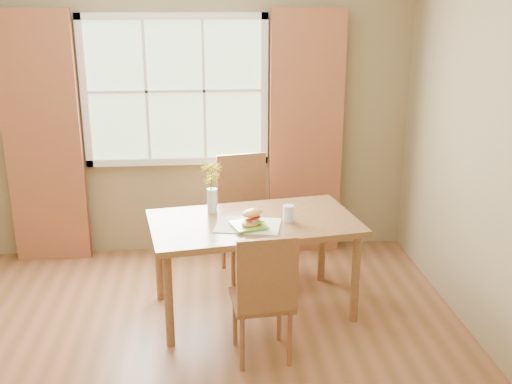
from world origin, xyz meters
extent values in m
cube|color=brown|center=(0.00, 0.00, -0.01)|extent=(4.20, 3.80, 0.02)
cube|color=#8A7953|center=(0.00, 1.91, 1.35)|extent=(4.20, 0.02, 2.70)
cube|color=#8A7953|center=(0.00, -1.91, 1.35)|extent=(4.20, 0.02, 2.70)
cube|color=#8A7953|center=(2.11, 0.00, 1.35)|extent=(0.02, 3.80, 2.70)
cube|color=#AED09D|center=(0.00, 1.88, 1.50)|extent=(1.50, 0.02, 1.20)
cube|color=white|center=(0.00, 1.85, 2.13)|extent=(1.62, 0.04, 0.06)
cube|color=white|center=(0.00, 1.85, 0.87)|extent=(1.62, 0.04, 0.06)
cube|color=white|center=(-0.78, 1.85, 1.50)|extent=(0.06, 0.04, 1.32)
cube|color=white|center=(0.78, 1.85, 1.50)|extent=(0.06, 0.04, 1.32)
cube|color=white|center=(0.00, 1.85, 1.50)|extent=(1.50, 0.03, 0.02)
cube|color=maroon|center=(-1.15, 1.78, 1.10)|extent=(0.65, 0.08, 2.20)
cube|color=maroon|center=(1.15, 1.78, 1.10)|extent=(0.65, 0.08, 2.20)
cube|color=brown|center=(0.59, 0.66, 0.71)|extent=(1.61, 1.07, 0.05)
cylinder|color=brown|center=(-0.02, 0.21, 0.34)|extent=(0.06, 0.06, 0.68)
cylinder|color=brown|center=(1.31, 0.43, 0.34)|extent=(0.06, 0.06, 0.68)
cylinder|color=brown|center=(-0.14, 0.90, 0.34)|extent=(0.06, 0.06, 0.68)
cylinder|color=brown|center=(1.19, 1.11, 0.34)|extent=(0.06, 0.06, 0.68)
cube|color=brown|center=(0.59, 0.04, 0.41)|extent=(0.41, 0.41, 0.04)
cube|color=brown|center=(0.60, -0.13, 0.67)|extent=(0.38, 0.07, 0.49)
cylinder|color=brown|center=(0.45, -0.12, 0.19)|extent=(0.03, 0.03, 0.39)
cylinder|color=brown|center=(0.75, -0.09, 0.19)|extent=(0.03, 0.03, 0.39)
cylinder|color=brown|center=(0.42, 0.18, 0.19)|extent=(0.03, 0.03, 0.39)
cylinder|color=brown|center=(0.72, 0.21, 0.19)|extent=(0.03, 0.03, 0.39)
cube|color=brown|center=(0.59, 1.28, 0.46)|extent=(0.50, 0.50, 0.04)
cube|color=brown|center=(0.55, 1.47, 0.75)|extent=(0.42, 0.12, 0.55)
cylinder|color=brown|center=(0.45, 1.08, 0.22)|extent=(0.04, 0.04, 0.44)
cylinder|color=brown|center=(0.79, 1.15, 0.22)|extent=(0.04, 0.04, 0.44)
cylinder|color=brown|center=(0.38, 1.42, 0.22)|extent=(0.04, 0.04, 0.44)
cylinder|color=brown|center=(0.72, 1.49, 0.22)|extent=(0.04, 0.04, 0.44)
cube|color=beige|center=(0.54, 0.55, 0.73)|extent=(0.51, 0.42, 0.01)
cube|color=#73B82E|center=(0.54, 0.52, 0.74)|extent=(0.28, 0.28, 0.01)
ellipsoid|color=#F8C654|center=(0.56, 0.51, 0.77)|extent=(0.20, 0.19, 0.04)
ellipsoid|color=#4C8C2D|center=(0.60, 0.49, 0.78)|extent=(0.09, 0.06, 0.01)
cylinder|color=red|center=(0.55, 0.51, 0.80)|extent=(0.09, 0.09, 0.01)
cylinder|color=red|center=(0.58, 0.52, 0.81)|extent=(0.08, 0.08, 0.01)
ellipsoid|color=#F8C654|center=(0.56, 0.51, 0.84)|extent=(0.20, 0.19, 0.06)
cylinder|color=silver|center=(0.83, 0.62, 0.79)|extent=(0.08, 0.08, 0.12)
cylinder|color=silver|center=(0.83, 0.62, 0.78)|extent=(0.07, 0.07, 0.10)
cylinder|color=silver|center=(0.29, 0.85, 0.82)|extent=(0.08, 0.08, 0.19)
cylinder|color=silver|center=(0.29, 0.85, 0.78)|extent=(0.07, 0.07, 0.09)
cylinder|color=#3D7028|center=(0.29, 0.85, 0.91)|extent=(0.01, 0.01, 0.36)
cylinder|color=#3D7028|center=(0.30, 0.84, 0.88)|extent=(0.01, 0.01, 0.29)
cylinder|color=#3D7028|center=(0.28, 0.86, 0.86)|extent=(0.01, 0.01, 0.25)
camera|label=1|loc=(0.25, -3.41, 2.27)|focal=42.00mm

